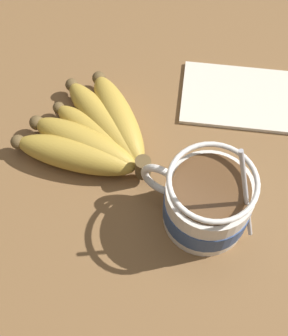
# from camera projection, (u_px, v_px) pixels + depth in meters

# --- Properties ---
(table) EXTENTS (1.04, 1.04, 0.04)m
(table) POSITION_uv_depth(u_px,v_px,m) (139.00, 184.00, 0.62)
(table) COLOR brown
(table) RESTS_ON ground
(coffee_mug) EXTENTS (0.15, 0.10, 0.17)m
(coffee_mug) POSITION_uv_depth(u_px,v_px,m) (206.00, 203.00, 0.54)
(coffee_mug) COLOR white
(coffee_mug) RESTS_ON table
(banana_bunch) EXTENTS (0.18, 0.18, 0.04)m
(banana_bunch) POSITION_uv_depth(u_px,v_px,m) (95.00, 135.00, 0.61)
(banana_bunch) COLOR brown
(banana_bunch) RESTS_ON table
(napkin) EXTENTS (0.19, 0.16, 0.01)m
(napkin) POSITION_uv_depth(u_px,v_px,m) (237.00, 97.00, 0.67)
(napkin) COLOR beige
(napkin) RESTS_ON table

